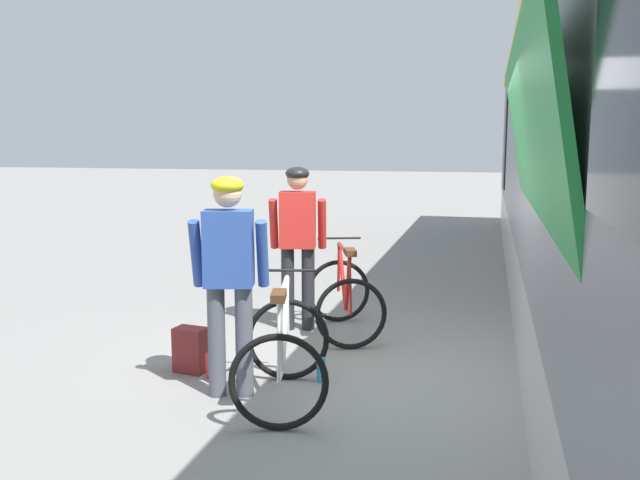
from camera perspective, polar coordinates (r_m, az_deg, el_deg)
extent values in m
plane|color=gray|center=(5.88, 4.00, -11.73)|extent=(80.00, 80.00, 0.00)
cube|color=#238C3D|center=(4.49, 17.86, 5.14)|extent=(0.34, 4.48, 1.68)
cube|color=black|center=(13.74, 15.63, 9.06)|extent=(0.03, 1.10, 2.29)
cylinder|color=#4C515B|center=(5.43, -8.83, -8.55)|extent=(0.14, 0.14, 0.90)
cylinder|color=#4C515B|center=(5.40, -6.50, -8.60)|extent=(0.14, 0.14, 0.90)
cube|color=#2D4C9E|center=(5.24, -7.83, -0.71)|extent=(0.43, 0.32, 0.60)
cylinder|color=#2D4C9E|center=(5.33, -10.53, -1.17)|extent=(0.15, 0.27, 0.56)
cylinder|color=#2D4C9E|center=(5.26, -4.95, -1.19)|extent=(0.15, 0.27, 0.56)
sphere|color=beige|center=(5.19, -7.93, 3.98)|extent=(0.22, 0.22, 0.22)
ellipsoid|color=yellow|center=(5.19, -7.94, 4.64)|extent=(0.31, 0.33, 0.14)
cylinder|color=#232328|center=(7.23, -2.77, -4.17)|extent=(0.14, 0.14, 0.90)
cylinder|color=#232328|center=(7.21, -1.03, -4.19)|extent=(0.14, 0.14, 0.90)
cube|color=red|center=(7.09, -1.93, 1.74)|extent=(0.42, 0.32, 0.60)
cylinder|color=red|center=(7.16, -3.98, 1.39)|extent=(0.14, 0.27, 0.56)
cylinder|color=red|center=(7.13, 0.18, 1.38)|extent=(0.14, 0.27, 0.56)
sphere|color=tan|center=(7.06, -1.95, 5.21)|extent=(0.22, 0.22, 0.22)
ellipsoid|color=black|center=(7.05, -1.95, 5.70)|extent=(0.31, 0.32, 0.14)
torus|color=black|center=(5.74, -2.78, -8.50)|extent=(0.70, 0.21, 0.71)
torus|color=black|center=(4.78, -3.57, -12.07)|extent=(0.70, 0.21, 0.71)
cylinder|color=white|center=(5.33, -3.04, -7.06)|extent=(0.19, 0.64, 0.63)
cylinder|color=white|center=(5.14, -3.16, -4.18)|extent=(0.23, 0.84, 0.04)
cylinder|color=white|center=(4.92, -3.38, -8.38)|extent=(0.10, 0.28, 0.62)
cylinder|color=white|center=(4.95, -3.41, -11.63)|extent=(0.11, 0.36, 0.08)
cylinder|color=white|center=(4.74, -3.55, -8.70)|extent=(0.06, 0.15, 0.56)
cylinder|color=white|center=(5.64, -2.81, -5.90)|extent=(0.05, 0.09, 0.55)
cylinder|color=black|center=(5.54, -2.86, -2.61)|extent=(0.47, 0.13, 0.02)
cube|color=#4C2D19|center=(4.69, -3.55, -4.79)|extent=(0.15, 0.26, 0.06)
torus|color=black|center=(7.53, 1.59, -4.38)|extent=(0.69, 0.29, 0.71)
torus|color=black|center=(6.55, 2.67, -6.35)|extent=(0.69, 0.29, 0.71)
cylinder|color=red|center=(7.14, 1.94, -3.07)|extent=(0.26, 0.62, 0.63)
cylinder|color=red|center=(6.97, 2.08, -0.83)|extent=(0.32, 0.81, 0.04)
cylinder|color=red|center=(6.72, 2.40, -3.79)|extent=(0.13, 0.27, 0.62)
cylinder|color=red|center=(6.73, 2.46, -6.18)|extent=(0.15, 0.35, 0.08)
cylinder|color=red|center=(6.55, 2.61, -3.89)|extent=(0.07, 0.14, 0.56)
cylinder|color=red|center=(7.45, 1.62, -2.36)|extent=(0.06, 0.09, 0.55)
cylinder|color=black|center=(7.37, 1.65, 0.16)|extent=(0.46, 0.18, 0.02)
cube|color=#4C2D19|center=(6.51, 2.60, -1.04)|extent=(0.17, 0.26, 0.06)
cube|color=maroon|center=(6.08, -11.00, -9.21)|extent=(0.30, 0.22, 0.40)
cylinder|color=#338CCC|center=(5.76, 0.08, -11.04)|extent=(0.07, 0.07, 0.21)
cylinder|color=red|center=(5.92, -9.40, -10.56)|extent=(0.07, 0.07, 0.22)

